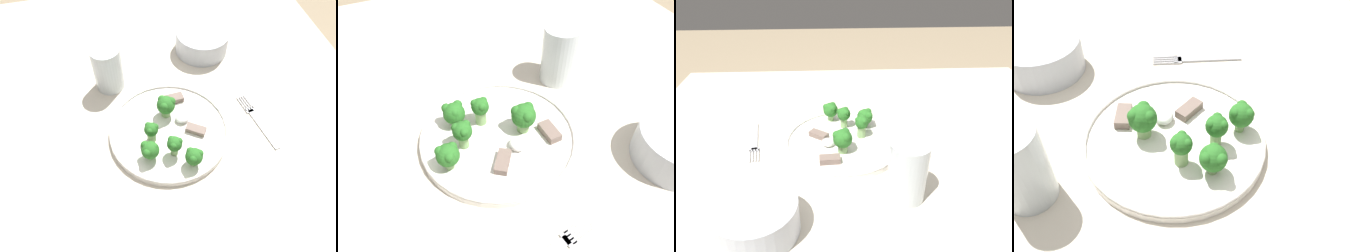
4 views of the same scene
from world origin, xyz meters
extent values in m
plane|color=#9E896B|center=(0.00, 0.00, 0.00)|extent=(8.00, 8.00, 0.00)
cube|color=beige|center=(0.00, 0.00, 0.70)|extent=(1.23, 1.16, 0.03)
cylinder|color=brown|center=(0.55, 0.52, 0.34)|extent=(0.06, 0.06, 0.69)
cylinder|color=white|center=(0.06, -0.07, 0.72)|extent=(0.29, 0.29, 0.01)
torus|color=white|center=(0.06, -0.07, 0.73)|extent=(0.29, 0.29, 0.01)
cube|color=#B2B2B7|center=(0.29, -0.12, 0.72)|extent=(0.04, 0.13, 0.00)
cube|color=#B2B2B7|center=(0.28, -0.05, 0.72)|extent=(0.03, 0.02, 0.00)
cube|color=#B2B2B7|center=(0.28, -0.03, 0.72)|extent=(0.01, 0.05, 0.00)
cube|color=#B2B2B7|center=(0.28, -0.03, 0.72)|extent=(0.01, 0.05, 0.00)
cube|color=#B2B2B7|center=(0.27, -0.03, 0.72)|extent=(0.01, 0.05, 0.00)
cube|color=#B2B2B7|center=(0.26, -0.03, 0.72)|extent=(0.01, 0.05, 0.00)
cylinder|color=#B7BCC6|center=(0.22, 0.20, 0.75)|extent=(0.15, 0.15, 0.07)
cylinder|color=white|center=(0.22, 0.20, 0.74)|extent=(0.12, 0.12, 0.05)
cylinder|color=silver|center=(-0.06, 0.12, 0.78)|extent=(0.08, 0.08, 0.13)
cylinder|color=silver|center=(-0.06, 0.12, 0.75)|extent=(0.06, 0.06, 0.07)
cylinder|color=#7FA866|center=(0.06, -0.14, 0.74)|extent=(0.02, 0.02, 0.03)
sphere|color=#286B23|center=(0.06, -0.14, 0.77)|extent=(0.04, 0.04, 0.04)
sphere|color=#286B23|center=(0.07, -0.14, 0.77)|extent=(0.02, 0.02, 0.02)
sphere|color=#286B23|center=(0.05, -0.13, 0.77)|extent=(0.02, 0.02, 0.02)
sphere|color=#286B23|center=(0.05, -0.14, 0.77)|extent=(0.02, 0.02, 0.02)
cylinder|color=#7FA866|center=(0.01, -0.09, 0.74)|extent=(0.02, 0.02, 0.03)
sphere|color=#286B23|center=(0.01, -0.09, 0.77)|extent=(0.03, 0.03, 0.03)
sphere|color=#286B23|center=(0.02, -0.09, 0.78)|extent=(0.01, 0.01, 0.01)
sphere|color=#286B23|center=(0.01, -0.08, 0.78)|extent=(0.01, 0.01, 0.01)
sphere|color=#286B23|center=(0.01, -0.10, 0.78)|extent=(0.01, 0.01, 0.01)
cylinder|color=#7FA866|center=(0.09, -0.17, 0.74)|extent=(0.02, 0.02, 0.02)
sphere|color=#286B23|center=(0.09, -0.17, 0.76)|extent=(0.04, 0.04, 0.04)
sphere|color=#286B23|center=(0.10, -0.17, 0.77)|extent=(0.02, 0.02, 0.02)
sphere|color=#286B23|center=(0.08, -0.16, 0.77)|extent=(0.02, 0.02, 0.02)
sphere|color=#286B23|center=(0.08, -0.18, 0.77)|extent=(0.02, 0.02, 0.02)
cylinder|color=#7FA866|center=(0.06, -0.02, 0.74)|extent=(0.02, 0.02, 0.02)
sphere|color=#286B23|center=(0.06, -0.02, 0.76)|extent=(0.05, 0.05, 0.05)
sphere|color=#286B23|center=(0.08, -0.02, 0.77)|extent=(0.02, 0.02, 0.02)
sphere|color=#286B23|center=(0.06, -0.01, 0.77)|extent=(0.02, 0.02, 0.02)
sphere|color=#286B23|center=(0.06, -0.03, 0.77)|extent=(0.02, 0.02, 0.02)
cylinder|color=#7FA866|center=(0.00, -0.13, 0.74)|extent=(0.01, 0.01, 0.02)
sphere|color=#286B23|center=(0.00, -0.13, 0.76)|extent=(0.04, 0.04, 0.04)
sphere|color=#286B23|center=(0.01, -0.13, 0.77)|extent=(0.02, 0.02, 0.02)
sphere|color=#286B23|center=(-0.01, -0.12, 0.77)|extent=(0.02, 0.02, 0.02)
sphere|color=#286B23|center=(-0.01, -0.14, 0.77)|extent=(0.02, 0.02, 0.02)
cube|color=#756056|center=(0.12, -0.09, 0.73)|extent=(0.05, 0.05, 0.01)
cube|color=#756056|center=(0.09, 0.02, 0.74)|extent=(0.05, 0.03, 0.01)
ellipsoid|color=white|center=(0.10, -0.05, 0.74)|extent=(0.03, 0.03, 0.02)
camera|label=1|loc=(-0.05, -0.51, 1.38)|focal=35.00mm
camera|label=2|loc=(0.43, -0.22, 1.18)|focal=35.00mm
camera|label=3|loc=(0.09, 0.61, 1.18)|focal=35.00mm
camera|label=4|loc=(-0.35, -0.12, 1.19)|focal=42.00mm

